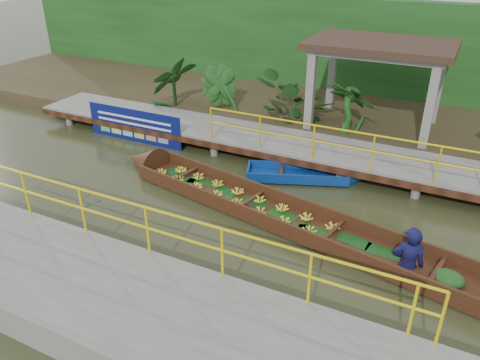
% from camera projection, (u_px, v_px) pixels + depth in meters
% --- Properties ---
extents(ground, '(80.00, 80.00, 0.00)m').
position_uv_depth(ground, '(197.00, 201.00, 12.06)').
color(ground, '#303319').
rests_on(ground, ground).
extents(land_strip, '(30.00, 8.00, 0.45)m').
position_uv_depth(land_strip, '(298.00, 108.00, 17.91)').
color(land_strip, '#372C1B').
rests_on(land_strip, ground).
extents(far_dock, '(16.00, 2.06, 1.66)m').
position_uv_depth(far_dock, '(254.00, 138.00, 14.55)').
color(far_dock, slate).
rests_on(far_dock, ground).
extents(near_dock, '(18.00, 2.40, 1.73)m').
position_uv_depth(near_dock, '(122.00, 306.00, 8.19)').
color(near_dock, slate).
rests_on(near_dock, ground).
extents(pavilion, '(4.40, 3.00, 3.00)m').
position_uv_depth(pavilion, '(380.00, 53.00, 14.58)').
color(pavilion, slate).
rests_on(pavilion, ground).
extents(foliage_backdrop, '(30.00, 0.80, 4.00)m').
position_uv_depth(foliage_backdrop, '(322.00, 48.00, 19.08)').
color(foliage_backdrop, '#183F14').
rests_on(foliage_backdrop, ground).
extents(vendor_boat, '(11.26, 3.29, 2.33)m').
position_uv_depth(vendor_boat, '(299.00, 219.00, 10.84)').
color(vendor_boat, '#32180D').
rests_on(vendor_boat, ground).
extents(moored_blue_boat, '(3.32, 1.93, 0.77)m').
position_uv_depth(moored_blue_boat, '(326.00, 176.00, 13.00)').
color(moored_blue_boat, navy).
rests_on(moored_blue_boat, ground).
extents(blue_banner, '(3.60, 0.04, 1.13)m').
position_uv_depth(blue_banner, '(134.00, 126.00, 15.30)').
color(blue_banner, navy).
rests_on(blue_banner, ground).
extents(tropical_plants, '(14.38, 1.38, 1.72)m').
position_uv_depth(tropical_plants, '(343.00, 105.00, 14.78)').
color(tropical_plants, '#183F14').
rests_on(tropical_plants, ground).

